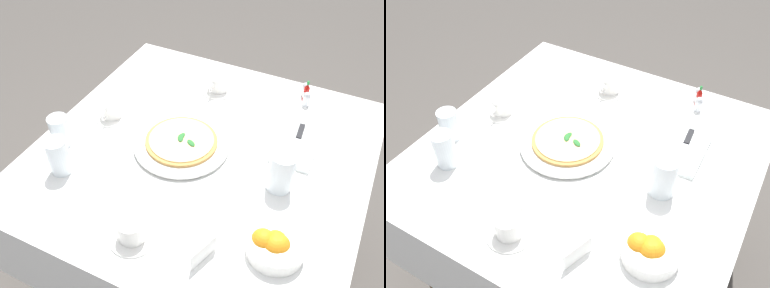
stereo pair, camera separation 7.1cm
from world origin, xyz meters
TOP-DOWN VIEW (x-y plane):
  - ground_plane at (0.00, 0.00)m, footprint 8.00×8.00m
  - dining_table at (0.00, 0.00)m, footprint 1.04×1.04m
  - pizza_plate at (0.01, -0.07)m, footprint 0.31×0.31m
  - pizza at (0.01, -0.07)m, footprint 0.23×0.23m
  - coffee_cup_right_edge at (0.38, -0.03)m, footprint 0.13×0.13m
  - coffee_cup_center_back at (-0.33, -0.09)m, footprint 0.13×0.13m
  - coffee_cup_near_left at (-0.02, -0.36)m, footprint 0.13×0.13m
  - water_glass_left_edge at (0.04, 0.27)m, footprint 0.08×0.08m
  - water_glass_back_corner at (0.27, -0.35)m, footprint 0.07×0.07m
  - water_glass_near_right at (0.17, -0.43)m, footprint 0.06×0.06m
  - napkin_folded at (-0.15, 0.27)m, footprint 0.22×0.13m
  - dinner_knife at (-0.15, 0.27)m, footprint 0.20×0.03m
  - citrus_bowl at (0.26, 0.32)m, footprint 0.15×0.15m
  - hot_sauce_bottle at (-0.41, 0.23)m, footprint 0.02×0.02m
  - salt_shaker at (-0.39, 0.24)m, footprint 0.03×0.03m
  - pepper_shaker at (-0.44, 0.22)m, footprint 0.03×0.03m
  - menu_card at (0.36, 0.17)m, footprint 0.09×0.03m

SIDE VIEW (x-z plane):
  - ground_plane at x=0.00m, z-range 0.00..0.00m
  - dining_table at x=0.00m, z-range 0.23..0.98m
  - napkin_folded at x=-0.15m, z-range 0.75..0.77m
  - pizza_plate at x=0.01m, z-range 0.75..0.77m
  - dinner_knife at x=-0.15m, z-range 0.76..0.77m
  - pizza at x=0.01m, z-range 0.76..0.78m
  - salt_shaker at x=-0.39m, z-range 0.74..0.80m
  - pepper_shaker at x=-0.44m, z-range 0.74..0.80m
  - citrus_bowl at x=0.26m, z-range 0.74..0.81m
  - menu_card at x=0.36m, z-range 0.75..0.81m
  - coffee_cup_near_left at x=-0.02m, z-range 0.74..0.81m
  - coffee_cup_center_back at x=-0.33m, z-range 0.74..0.81m
  - coffee_cup_right_edge at x=0.38m, z-range 0.74..0.81m
  - hot_sauce_bottle at x=-0.41m, z-range 0.74..0.82m
  - water_glass_near_right at x=0.17m, z-range 0.74..0.85m
  - water_glass_back_corner at x=0.27m, z-range 0.74..0.86m
  - water_glass_left_edge at x=0.04m, z-range 0.74..0.87m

